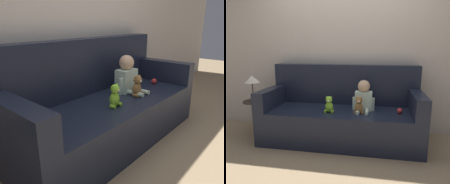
% 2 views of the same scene
% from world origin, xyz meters
% --- Properties ---
extents(ground_plane, '(12.00, 12.00, 0.00)m').
position_xyz_m(ground_plane, '(0.00, 0.00, 0.00)').
color(ground_plane, '#9E8460').
extents(wall_back, '(8.00, 0.05, 2.60)m').
position_xyz_m(wall_back, '(0.00, 0.53, 1.30)').
color(wall_back, beige).
rests_on(wall_back, ground_plane).
extents(couch, '(2.18, 0.88, 1.05)m').
position_xyz_m(couch, '(0.00, 0.07, 0.36)').
color(couch, black).
rests_on(couch, ground_plane).
extents(person_baby, '(0.30, 0.35, 0.41)m').
position_xyz_m(person_baby, '(0.31, 0.02, 0.64)').
color(person_baby, silver).
rests_on(person_baby, couch).
extents(teddy_bear_brown, '(0.13, 0.10, 0.23)m').
position_xyz_m(teddy_bear_brown, '(0.27, -0.15, 0.57)').
color(teddy_bear_brown, olive).
rests_on(teddy_bear_brown, couch).
extents(plush_toy_side, '(0.13, 0.10, 0.22)m').
position_xyz_m(plush_toy_side, '(-0.13, -0.17, 0.56)').
color(plush_toy_side, '#8CD133').
rests_on(plush_toy_side, couch).
extents(toy_ball, '(0.07, 0.07, 0.07)m').
position_xyz_m(toy_ball, '(0.79, -0.05, 0.49)').
color(toy_ball, red).
rests_on(toy_ball, couch).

